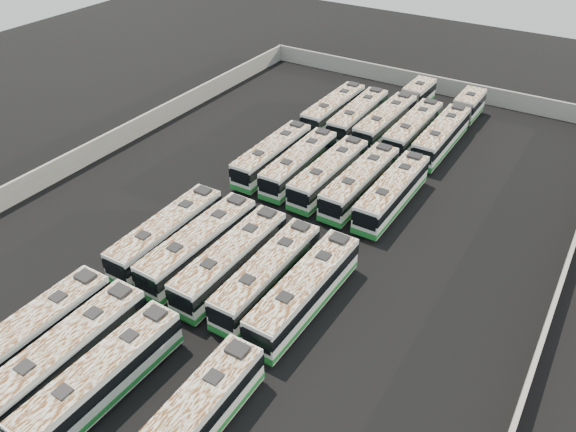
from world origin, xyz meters
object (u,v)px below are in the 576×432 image
Objects in this scene: bus_front_far_left at (31,336)px; bus_front_left at (66,355)px; bus_back_center at (397,112)px; bus_back_right at (413,129)px; bus_midfront_far_right at (305,291)px; bus_midfront_center at (231,260)px; bus_back_far_right at (451,125)px; bus_midback_right at (360,182)px; bus_midfront_far_left at (167,233)px; bus_midback_far_right at (392,192)px; bus_back_far_left at (334,109)px; bus_midback_center at (329,173)px; bus_midback_far_left at (273,155)px; bus_midfront_left at (199,245)px; bus_midfront_right at (267,275)px; bus_midback_left at (299,164)px; bus_front_center at (102,378)px; bus_front_far_right at (187,426)px; bus_back_left at (358,116)px.

bus_front_left reaches higher than bus_front_far_left.
bus_back_right is at bearing -43.57° from bus_back_center.
bus_front_far_left is at bearing -133.84° from bus_midfront_far_right.
bus_midfront_center is 31.97m from bus_back_far_right.
bus_midback_right is (3.32, 15.29, -0.01)m from bus_midfront_center.
bus_back_far_right is at bearing 66.78° from bus_midfront_far_left.
bus_midback_far_right is at bearing -75.95° from bus_back_right.
bus_midfront_far_right is 1.04× the size of bus_back_far_left.
bus_midback_center is 1.00× the size of bus_back_right.
bus_midback_far_left is at bearing 90.25° from bus_front_far_left.
bus_front_left is at bearing -88.74° from bus_midfront_left.
bus_back_far_right is (6.36, -0.10, 0.01)m from bus_back_center.
bus_front_left reaches higher than bus_back_right.
bus_midfront_left reaches higher than bus_back_right.
bus_front_far_left is at bearing -90.36° from bus_midfront_far_left.
bus_midfront_left reaches higher than bus_midback_right.
bus_midback_right is at bearing -101.09° from bus_back_far_right.
bus_midfront_far_right is 15.32m from bus_midback_far_right.
bus_midfront_right is 1.01× the size of bus_midback_left.
bus_midback_far_left is at bearing 130.43° from bus_midfront_far_right.
bus_front_center is 0.96× the size of bus_midfront_far_right.
bus_midfront_far_left is 1.01× the size of bus_midfront_right.
bus_midback_far_left is 12.87m from bus_midback_far_right.
bus_midfront_left is (-0.05, 12.96, 0.01)m from bus_front_left.
bus_front_left is 1.03× the size of bus_front_center.
bus_midfront_center is 29.09m from bus_back_far_left.
bus_midback_center is 0.98× the size of bus_midback_right.
bus_front_far_right is at bearing 2.50° from bus_front_center.
bus_midback_far_right is (9.67, 28.04, -0.03)m from bus_front_left.
bus_midback_center reaches higher than bus_midfront_right.
bus_midfront_far_left is (-12.86, 12.77, -0.02)m from bus_front_far_right.
bus_midfront_center reaches higher than bus_midfront_right.
bus_midfront_center is at bearing -178.69° from bus_midfront_right.
bus_midfront_center is at bearing 91.64° from bus_front_center.
bus_back_left is (-9.65, 12.90, -0.02)m from bus_midback_far_right.
bus_front_center is (3.20, -0.05, -0.06)m from bus_front_left.
bus_back_right is at bearing -0.40° from bus_back_far_left.
bus_midfront_far_left is at bearing -176.70° from bus_midfront_left.
bus_midback_center is 3.22m from bus_midback_right.
bus_midfront_right is at bearing 103.76° from bus_front_far_right.
bus_front_far_right is (12.77, 0.21, 0.00)m from bus_front_far_left.
bus_midfront_center is at bearing -88.87° from bus_back_center.
bus_front_left is 1.02× the size of bus_back_left.
bus_midfront_far_right is (9.65, -0.23, -0.00)m from bus_midfront_left.
bus_midfront_center is at bearing -96.40° from bus_back_right.
bus_midback_center is 1.01× the size of bus_back_far_left.
bus_back_far_left is (-6.48, 13.13, -0.01)m from bus_midback_center.
bus_midfront_right is (3.17, 12.93, 0.01)m from bus_front_center.
bus_midfront_left is 1.03× the size of bus_midback_center.
bus_midback_far_left is (0.03, 15.39, -0.03)m from bus_midfront_far_left.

